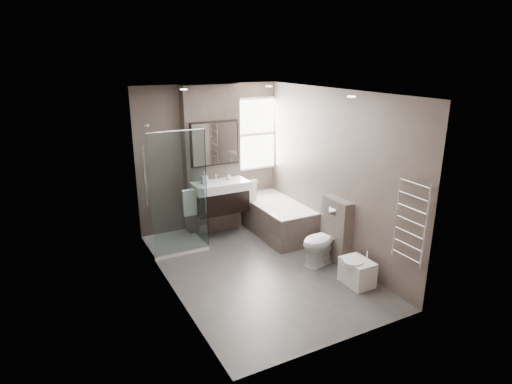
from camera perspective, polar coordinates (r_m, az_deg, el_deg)
room at (r=5.98m, az=0.44°, el=0.70°), size 2.70×3.90×2.70m
vanity_pier at (r=7.54m, az=-5.92°, el=4.21°), size 1.00×0.25×2.60m
vanity at (r=7.38m, az=-4.77°, el=-0.58°), size 0.95×0.47×0.66m
mirror_cabinet at (r=7.32m, az=-5.52°, el=6.46°), size 0.86×0.08×0.76m
towel_left at (r=7.18m, az=-8.82°, el=-1.42°), size 0.24×0.06×0.44m
towel_right at (r=7.59m, az=-0.82°, el=-0.15°), size 0.24×0.06×0.44m
shower_enclosure at (r=7.16m, az=-10.03°, el=-3.51°), size 0.90×0.90×2.00m
bathtub at (r=7.64m, az=2.68°, el=-3.27°), size 0.75×1.60×0.57m
window at (r=7.92m, az=-0.18°, el=7.73°), size 0.98×0.06×1.33m
toilet at (r=6.61m, az=8.89°, el=-6.43°), size 0.80×0.56×0.74m
cistern_box at (r=6.69m, az=10.68°, el=-5.02°), size 0.19×0.55×1.00m
bidet at (r=6.19m, az=13.30°, el=-10.28°), size 0.40×0.45×0.48m
towel_radiator at (r=5.58m, az=19.90°, el=-3.64°), size 0.03×0.49×1.10m
soap_bottle_a at (r=7.19m, az=-6.86°, el=1.91°), size 0.09×0.10×0.21m
soap_bottle_b at (r=7.41m, az=-3.71°, el=2.10°), size 0.09×0.09×0.12m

